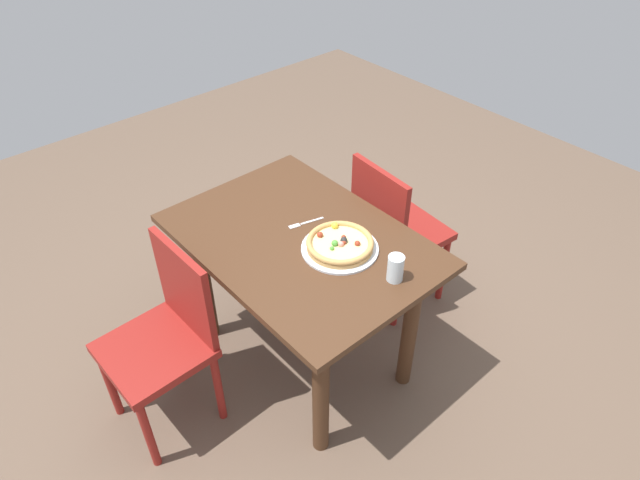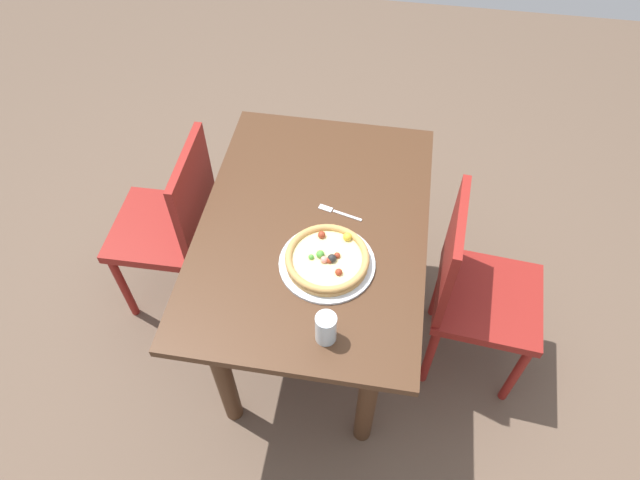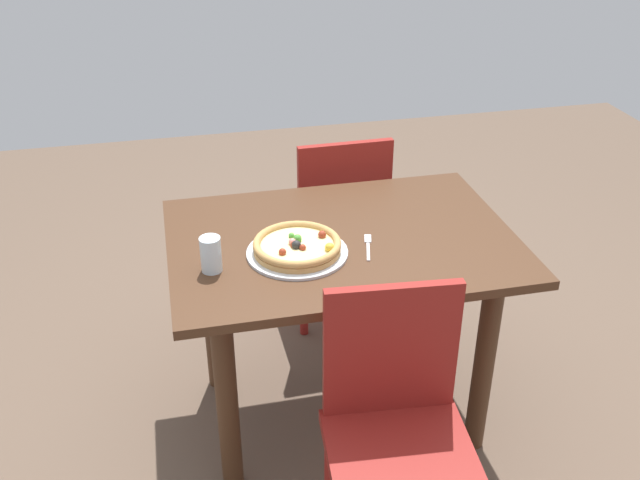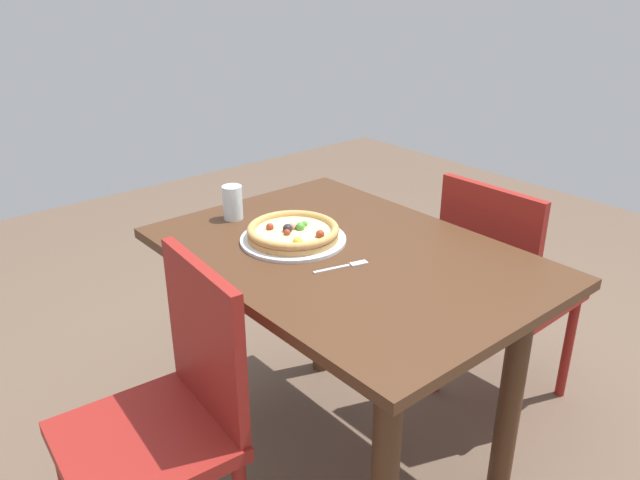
% 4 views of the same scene
% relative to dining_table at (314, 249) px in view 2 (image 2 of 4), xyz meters
% --- Properties ---
extents(ground_plane, '(6.00, 6.00, 0.00)m').
position_rel_dining_table_xyz_m(ground_plane, '(0.00, 0.00, -0.62)').
color(ground_plane, brown).
extents(dining_table, '(1.14, 0.80, 0.76)m').
position_rel_dining_table_xyz_m(dining_table, '(0.00, 0.00, 0.00)').
color(dining_table, '#472B19').
rests_on(dining_table, ground).
extents(chair_near, '(0.43, 0.43, 0.88)m').
position_rel_dining_table_xyz_m(chair_near, '(0.01, -0.62, -0.13)').
color(chair_near, maroon).
rests_on(chair_near, ground).
extents(chair_far, '(0.41, 0.41, 0.88)m').
position_rel_dining_table_xyz_m(chair_far, '(0.14, 0.62, -0.13)').
color(chair_far, maroon).
rests_on(chair_far, ground).
extents(plate, '(0.32, 0.32, 0.01)m').
position_rel_dining_table_xyz_m(plate, '(-0.16, -0.07, 0.15)').
color(plate, silver).
rests_on(plate, dining_table).
extents(pizza, '(0.28, 0.28, 0.05)m').
position_rel_dining_table_xyz_m(pizza, '(-0.16, -0.07, 0.17)').
color(pizza, tan).
rests_on(pizza, plate).
extents(fork, '(0.06, 0.16, 0.00)m').
position_rel_dining_table_xyz_m(fork, '(0.07, -0.07, 0.14)').
color(fork, silver).
rests_on(fork, dining_table).
extents(drinking_glass, '(0.06, 0.06, 0.11)m').
position_rel_dining_table_xyz_m(drinking_glass, '(-0.44, -0.11, 0.20)').
color(drinking_glass, silver).
rests_on(drinking_glass, dining_table).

